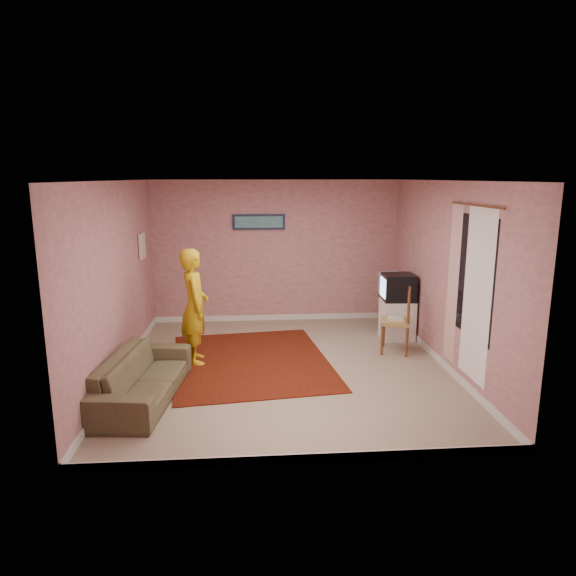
{
  "coord_description": "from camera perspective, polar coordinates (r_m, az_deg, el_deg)",
  "views": [
    {
      "loc": [
        -0.5,
        -6.85,
        2.65
      ],
      "look_at": [
        0.08,
        0.6,
        1.03
      ],
      "focal_mm": 32.0,
      "sensor_mm": 36.0,
      "label": 1
    }
  ],
  "objects": [
    {
      "name": "wall_left",
      "position": [
        7.19,
        -18.47,
        0.82
      ],
      "size": [
        0.02,
        5.0,
        2.6
      ],
      "primitive_type": "cube",
      "color": "tan",
      "rests_on": "ground"
    },
    {
      "name": "curtain_floral",
      "position": [
        7.18,
        17.84,
        0.43
      ],
      "size": [
        0.01,
        0.35,
        2.1
      ],
      "primitive_type": "cube",
      "color": "silver",
      "rests_on": "wall_right"
    },
    {
      "name": "baseboard_front",
      "position": [
        5.1,
        1.89,
        -18.39
      ],
      "size": [
        4.5,
        0.02,
        0.1
      ],
      "primitive_type": "cube",
      "color": "silver",
      "rests_on": "ground"
    },
    {
      "name": "dvd_player",
      "position": [
        9.2,
        11.36,
        -1.18
      ],
      "size": [
        0.4,
        0.33,
        0.06
      ],
      "primitive_type": "cube",
      "rotation": [
        0.0,
        0.0,
        -0.25
      ],
      "color": "silver",
      "rests_on": "chair_a"
    },
    {
      "name": "baseboard_right",
      "position": [
        7.82,
        16.47,
        -7.67
      ],
      "size": [
        0.02,
        5.0,
        0.1
      ],
      "primitive_type": "cube",
      "color": "silver",
      "rests_on": "ground"
    },
    {
      "name": "game_console",
      "position": [
        8.01,
        11.89,
        -3.32
      ],
      "size": [
        0.23,
        0.18,
        0.05
      ],
      "primitive_type": "cube",
      "rotation": [
        0.0,
        0.0,
        -0.08
      ],
      "color": "silver",
      "rests_on": "chair_b"
    },
    {
      "name": "curtain_sheer",
      "position": [
        6.56,
        20.25,
        -0.82
      ],
      "size": [
        0.01,
        0.75,
        2.1
      ],
      "primitive_type": "cube",
      "color": "white",
      "rests_on": "wall_right"
    },
    {
      "name": "ceiling",
      "position": [
        6.87,
        -0.3,
        11.85
      ],
      "size": [
        4.5,
        5.0,
        0.02
      ],
      "primitive_type": "cube",
      "color": "white",
      "rests_on": "wall_back"
    },
    {
      "name": "sofa",
      "position": [
        6.53,
        -15.85,
        -9.49
      ],
      "size": [
        0.97,
        2.0,
        0.56
      ],
      "primitive_type": "imported",
      "rotation": [
        0.0,
        0.0,
        1.45
      ],
      "color": "brown",
      "rests_on": "ground"
    },
    {
      "name": "tv_cabinet",
      "position": [
        8.73,
        12.01,
        -3.43
      ],
      "size": [
        0.51,
        0.47,
        0.65
      ],
      "primitive_type": "cube",
      "color": "white",
      "rests_on": "ground"
    },
    {
      "name": "window",
      "position": [
        6.66,
        19.95,
        1.15
      ],
      "size": [
        0.01,
        1.1,
        1.5
      ],
      "primitive_type": "cube",
      "color": "black",
      "rests_on": "wall_right"
    },
    {
      "name": "picture_left",
      "position": [
        8.69,
        -15.88,
        4.53
      ],
      "size": [
        0.04,
        0.38,
        0.42
      ],
      "color": "beige",
      "rests_on": "wall_left"
    },
    {
      "name": "baseboard_left",
      "position": [
        7.53,
        -17.74,
        -8.55
      ],
      "size": [
        0.02,
        5.0,
        0.1
      ],
      "primitive_type": "cube",
      "color": "silver",
      "rests_on": "ground"
    },
    {
      "name": "wall_back",
      "position": [
        9.46,
        -1.4,
        4.06
      ],
      "size": [
        4.5,
        0.02,
        2.6
      ],
      "primitive_type": "cube",
      "color": "tan",
      "rests_on": "ground"
    },
    {
      "name": "chair_a",
      "position": [
        9.19,
        11.38,
        -0.75
      ],
      "size": [
        0.55,
        0.54,
        0.55
      ],
      "rotation": [
        0.0,
        0.0,
        -0.26
      ],
      "color": "#A78051",
      "rests_on": "ground"
    },
    {
      "name": "wall_front",
      "position": [
        4.58,
        2.01,
        -4.88
      ],
      "size": [
        4.5,
        0.02,
        2.6
      ],
      "primitive_type": "cube",
      "color": "tan",
      "rests_on": "ground"
    },
    {
      "name": "baseboard_back",
      "position": [
        9.71,
        -1.36,
        -3.27
      ],
      "size": [
        4.5,
        0.02,
        0.1
      ],
      "primitive_type": "cube",
      "color": "silver",
      "rests_on": "ground"
    },
    {
      "name": "area_rug",
      "position": [
        7.61,
        -4.13,
        -8.08
      ],
      "size": [
        2.51,
        2.99,
        0.01
      ],
      "primitive_type": "cube",
      "rotation": [
        0.0,
        0.0,
        0.12
      ],
      "color": "black",
      "rests_on": "ground"
    },
    {
      "name": "person",
      "position": [
        7.45,
        -10.33,
        -2.03
      ],
      "size": [
        0.5,
        0.67,
        1.67
      ],
      "primitive_type": "imported",
      "rotation": [
        0.0,
        0.0,
        1.75
      ],
      "color": "gold",
      "rests_on": "ground"
    },
    {
      "name": "ground",
      "position": [
        7.36,
        -0.28,
        -8.84
      ],
      "size": [
        5.0,
        5.0,
        0.0
      ],
      "primitive_type": "plane",
      "color": "gray",
      "rests_on": "ground"
    },
    {
      "name": "curtain_rod",
      "position": [
        6.54,
        20.16,
        8.64
      ],
      "size": [
        0.02,
        1.4,
        0.02
      ],
      "primitive_type": "cylinder",
      "rotation": [
        1.57,
        0.0,
        0.0
      ],
      "color": "brown",
      "rests_on": "wall_right"
    },
    {
      "name": "chair_b",
      "position": [
        7.99,
        11.92,
        -2.79
      ],
      "size": [
        0.55,
        0.57,
        0.54
      ],
      "rotation": [
        0.0,
        0.0,
        -1.9
      ],
      "color": "#A78051",
      "rests_on": "ground"
    },
    {
      "name": "picture_back",
      "position": [
        9.35,
        -3.26,
        7.34
      ],
      "size": [
        0.95,
        0.04,
        0.28
      ],
      "color": "#121A33",
      "rests_on": "wall_back"
    },
    {
      "name": "wall_right",
      "position": [
        7.5,
        17.12,
        1.35
      ],
      "size": [
        0.02,
        5.0,
        2.6
      ],
      "primitive_type": "cube",
      "color": "tan",
      "rests_on": "ground"
    },
    {
      "name": "blue_throw",
      "position": [
        9.32,
        11.12,
        0.7
      ],
      "size": [
        0.36,
        0.05,
        0.38
      ],
      "primitive_type": "cube",
      "color": "#91B4EE",
      "rests_on": "chair_a"
    },
    {
      "name": "crt_tv",
      "position": [
        8.6,
        12.14,
        0.08
      ],
      "size": [
        0.54,
        0.48,
        0.44
      ],
      "rotation": [
        0.0,
        0.0,
        -0.04
      ],
      "color": "black",
      "rests_on": "tv_cabinet"
    }
  ]
}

